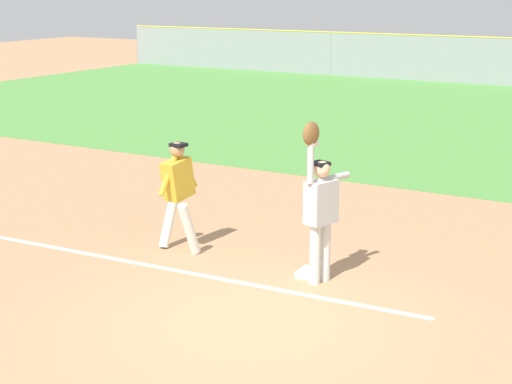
% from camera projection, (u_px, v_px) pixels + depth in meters
% --- Properties ---
extents(ground_plane, '(79.96, 79.96, 0.00)m').
position_uv_depth(ground_plane, '(249.00, 323.00, 9.94)').
color(ground_plane, tan).
extents(chalk_foul_line, '(11.99, 0.68, 0.01)m').
position_uv_depth(chalk_foul_line, '(58.00, 248.00, 12.76)').
color(chalk_foul_line, white).
rests_on(chalk_foul_line, ground_plane).
extents(first_base, '(0.40, 0.40, 0.08)m').
position_uv_depth(first_base, '(312.00, 273.00, 11.54)').
color(first_base, white).
rests_on(first_base, ground_plane).
extents(fielder, '(0.39, 0.88, 2.28)m').
position_uv_depth(fielder, '(320.00, 204.00, 11.04)').
color(fielder, silver).
rests_on(fielder, ground_plane).
extents(runner, '(0.74, 0.85, 1.72)m').
position_uv_depth(runner, '(178.00, 189.00, 12.39)').
color(runner, white).
rests_on(runner, ground_plane).
extents(baseball, '(0.07, 0.07, 0.07)m').
position_uv_depth(baseball, '(316.00, 144.00, 10.94)').
color(baseball, white).
extents(parked_car_black, '(4.43, 2.18, 1.25)m').
position_uv_depth(parked_car_black, '(493.00, 59.00, 37.21)').
color(parked_car_black, black).
rests_on(parked_car_black, ground_plane).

